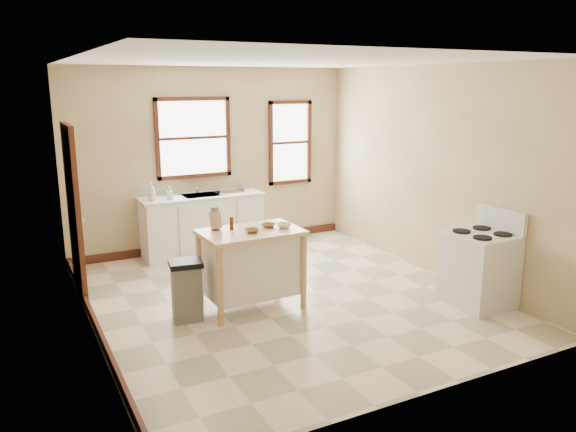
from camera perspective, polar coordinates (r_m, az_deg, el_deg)
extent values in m
plane|color=#F3DDC1|center=(6.95, -0.23, -8.25)|extent=(5.00, 5.00, 0.00)
plane|color=white|center=(6.46, -0.25, 15.50)|extent=(5.00, 5.00, 0.00)
cube|color=#CEBC87|center=(8.83, -7.68, 5.71)|extent=(4.50, 0.04, 2.80)
cube|color=#CEBC87|center=(5.91, -20.07, 1.22)|extent=(0.04, 5.00, 2.80)
cube|color=#CEBC87|center=(7.83, 14.62, 4.42)|extent=(0.04, 5.00, 2.80)
cube|color=#331A0E|center=(7.25, -20.92, 0.45)|extent=(0.06, 0.90, 2.10)
cube|color=#331A0E|center=(9.08, -7.36, -2.72)|extent=(4.50, 0.04, 0.12)
cube|color=#331A0E|center=(6.31, -18.81, -10.73)|extent=(0.04, 5.00, 0.12)
cylinder|color=silver|center=(8.68, -9.20, 3.05)|extent=(0.03, 0.03, 0.22)
imported|color=#B2B2B2|center=(8.25, -13.68, 2.43)|extent=(0.12, 0.12, 0.26)
imported|color=#B2B2B2|center=(8.29, -11.92, 2.30)|extent=(0.09, 0.09, 0.18)
cylinder|color=#3E2110|center=(6.42, -5.76, -0.73)|extent=(0.05, 0.05, 0.15)
imported|color=brown|center=(6.29, -3.68, -1.51)|extent=(0.18, 0.18, 0.04)
imported|color=brown|center=(6.51, -1.97, -0.96)|extent=(0.23, 0.23, 0.04)
imported|color=silver|center=(6.48, -0.39, -0.97)|extent=(0.17, 0.17, 0.05)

